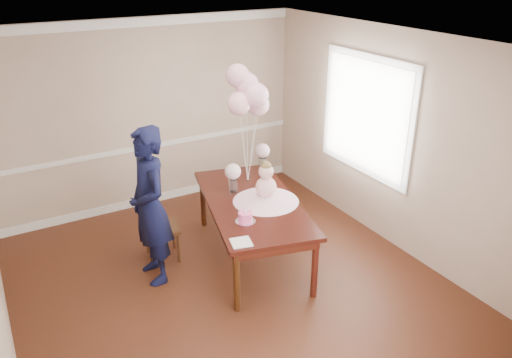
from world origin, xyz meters
name	(u,v)px	position (x,y,z in m)	size (l,w,h in m)	color
floor	(232,288)	(0.00, 0.00, 0.00)	(4.50, 5.00, 0.00)	#34170D
ceiling	(227,44)	(0.00, 0.00, 2.70)	(4.50, 5.00, 0.02)	white
wall_back	(149,116)	(0.00, 2.50, 1.35)	(4.50, 0.02, 2.70)	tan
wall_front	(413,323)	(0.00, -2.50, 1.35)	(4.50, 0.02, 2.70)	tan
wall_right	(393,141)	(2.25, 0.00, 1.35)	(0.02, 5.00, 2.70)	tan
chair_rail_trim	(152,146)	(0.00, 2.49, 0.90)	(4.50, 0.02, 0.07)	white
crown_molding	(141,22)	(0.00, 2.49, 2.63)	(4.50, 0.02, 0.12)	white
baseboard_trim	(157,198)	(0.00, 2.49, 0.06)	(4.50, 0.02, 0.12)	white
window_frame	(366,115)	(2.23, 0.50, 1.55)	(0.02, 1.66, 1.56)	white
window_blinds	(365,116)	(2.21, 0.50, 1.55)	(0.01, 1.50, 1.40)	white
dining_table_top	(252,203)	(0.51, 0.45, 0.75)	(1.03, 2.06, 0.05)	black
table_apron	(252,208)	(0.51, 0.45, 0.67)	(0.93, 1.96, 0.10)	black
table_leg_fl	(237,282)	(-0.13, -0.36, 0.36)	(0.07, 0.07, 0.72)	black
table_leg_fr	(315,268)	(0.71, -0.57, 0.36)	(0.07, 0.07, 0.72)	black
table_leg_bl	(203,201)	(0.32, 1.48, 0.36)	(0.07, 0.07, 0.72)	black
table_leg_br	(264,194)	(1.16, 1.27, 0.36)	(0.07, 0.07, 0.72)	black
baby_skirt	(266,197)	(0.65, 0.37, 0.82)	(0.78, 0.78, 0.10)	#F6B5D2
baby_torso	(266,187)	(0.65, 0.37, 0.96)	(0.25, 0.25, 0.25)	#FFA1CC
baby_head	(266,172)	(0.65, 0.37, 1.15)	(0.18, 0.18, 0.18)	beige
baby_hair	(266,167)	(0.65, 0.37, 1.22)	(0.12, 0.12, 0.12)	brown
cake_platter	(245,221)	(0.20, 0.05, 0.78)	(0.23, 0.23, 0.01)	silver
birthday_cake	(245,217)	(0.20, 0.05, 0.83)	(0.15, 0.15, 0.10)	#FB4FA3
cake_flower_a	(245,211)	(0.20, 0.05, 0.90)	(0.03, 0.03, 0.03)	white
cake_flower_b	(248,210)	(0.24, 0.06, 0.90)	(0.03, 0.03, 0.03)	silver
rose_vase_near	(233,185)	(0.44, 0.79, 0.86)	(0.10, 0.10, 0.16)	silver
roses_near	(233,172)	(0.44, 0.79, 1.04)	(0.20, 0.20, 0.20)	beige
rose_vase_far	(262,164)	(1.10, 1.21, 0.86)	(0.10, 0.10, 0.16)	white
roses_far	(263,151)	(1.10, 1.21, 1.04)	(0.20, 0.20, 0.20)	beige
napkin	(241,242)	(-0.04, -0.31, 0.78)	(0.21, 0.21, 0.01)	silver
balloon_weight	(248,180)	(0.75, 0.98, 0.78)	(0.04, 0.04, 0.02)	silver
balloon_a	(239,104)	(0.65, 1.00, 1.80)	(0.29, 0.29, 0.29)	#FFB4C8
balloon_b	(257,95)	(0.84, 0.91, 1.91)	(0.29, 0.29, 0.29)	#FFB4DB
balloon_c	(247,84)	(0.79, 1.07, 2.01)	(0.29, 0.29, 0.29)	#E8A4C7
balloon_d	(238,76)	(0.70, 1.12, 2.11)	(0.29, 0.29, 0.29)	#DF9EB6
balloon_e	(258,104)	(0.92, 1.02, 1.75)	(0.29, 0.29, 0.29)	#EDA8BD
balloon_ribbon_a	(244,149)	(0.70, 0.99, 1.22)	(0.00, 0.00, 0.87)	white
balloon_ribbon_b	(252,145)	(0.79, 0.94, 1.27)	(0.00, 0.00, 0.97)	silver
balloon_ribbon_c	(247,139)	(0.77, 1.03, 1.32)	(0.00, 0.00, 1.07)	white
balloon_ribbon_d	(243,136)	(0.72, 1.05, 1.37)	(0.00, 0.00, 1.18)	white
balloon_ribbon_e	(253,149)	(0.83, 1.00, 1.19)	(0.00, 0.00, 0.81)	white
dining_chair_seat	(161,228)	(-0.45, 0.98, 0.41)	(0.40, 0.40, 0.05)	#351D0E
chair_leg_fl	(151,253)	(-0.64, 0.85, 0.20)	(0.04, 0.04, 0.40)	black
chair_leg_fr	(179,248)	(-0.32, 0.79, 0.20)	(0.04, 0.04, 0.40)	#3A210F
chair_leg_bl	(147,239)	(-0.59, 1.18, 0.20)	(0.04, 0.04, 0.40)	#3C2210
chair_leg_br	(173,234)	(-0.26, 1.12, 0.20)	(0.04, 0.04, 0.40)	#391B0F
chair_back_post_l	(146,217)	(-0.66, 0.85, 0.68)	(0.04, 0.04, 0.51)	#351A0E
chair_back_post_r	(142,205)	(-0.60, 1.18, 0.68)	(0.04, 0.04, 0.51)	black
chair_slat_low	(145,219)	(-0.63, 1.02, 0.57)	(0.03, 0.37, 0.05)	#37140F
chair_slat_mid	(144,208)	(-0.63, 1.02, 0.72)	(0.03, 0.37, 0.05)	black
chair_slat_top	(143,197)	(-0.63, 1.02, 0.86)	(0.03, 0.37, 0.05)	#39160F
woman	(150,207)	(-0.67, 0.65, 0.92)	(0.67, 0.44, 1.83)	black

